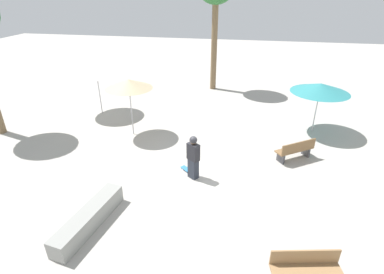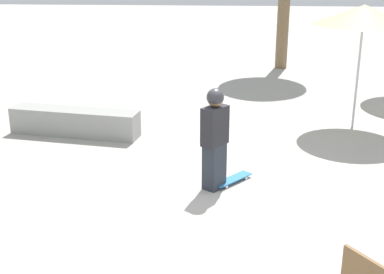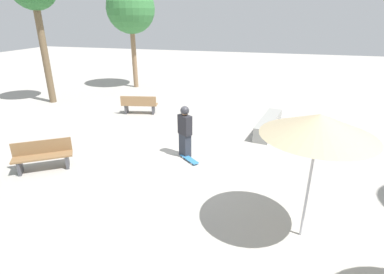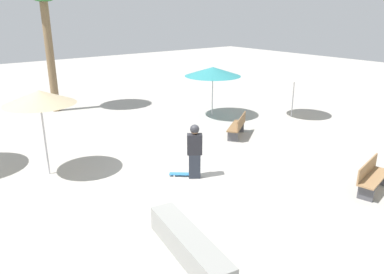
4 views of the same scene
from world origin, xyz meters
name	(u,v)px [view 2 (image 2 of 4)]	position (x,y,z in m)	size (l,w,h in m)	color
ground_plane	(231,192)	(0.00, 0.00, 0.00)	(60.00, 60.00, 0.00)	#ADA8A0
skater_main	(215,136)	(0.28, -0.16, 0.89)	(0.45, 0.50, 1.65)	#282D38
skateboard	(232,179)	(-0.02, -0.38, 0.06)	(0.67, 0.74, 0.07)	teal
concrete_ledge	(75,122)	(3.22, -2.61, 0.27)	(2.75, 0.97, 0.54)	gray
shade_umbrella_tan	(364,15)	(-2.65, -3.51, 2.39)	(2.04, 2.04, 2.59)	#B7B7BC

